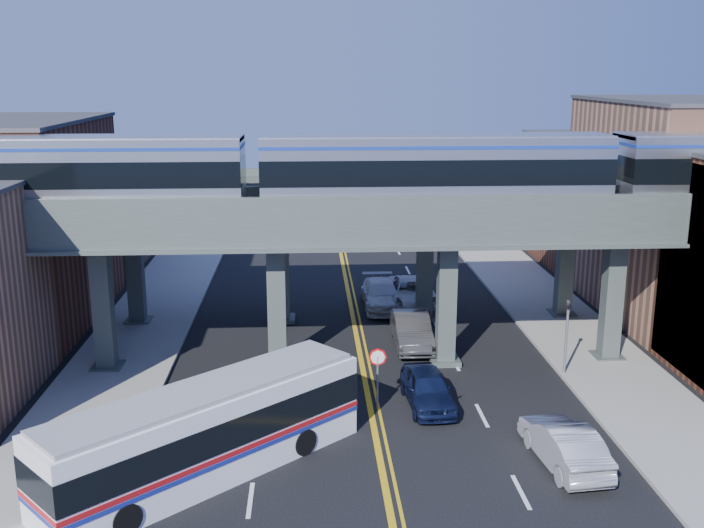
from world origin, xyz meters
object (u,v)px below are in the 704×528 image
(transit_bus, at_px, (207,433))
(car_parked_curb, at_px, (564,444))
(transit_train, at_px, (435,170))
(car_lane_b, at_px, (412,330))
(traffic_signal, at_px, (567,329))
(car_lane_a, at_px, (428,388))
(car_lane_c, at_px, (412,293))
(stop_sign, at_px, (378,368))
(car_lane_d, at_px, (381,295))

(transit_bus, height_order, car_parked_curb, transit_bus)
(transit_train, xyz_separation_m, car_lane_b, (-0.57, 2.44, -8.48))
(traffic_signal, xyz_separation_m, car_lane_a, (-6.78, -2.88, -1.53))
(car_lane_c, distance_m, car_parked_curb, 19.80)
(transit_train, bearing_deg, stop_sign, -120.80)
(traffic_signal, xyz_separation_m, transit_bus, (-15.26, -8.24, -0.71))
(car_parked_curb, bearing_deg, transit_train, -78.50)
(car_lane_a, bearing_deg, car_lane_b, 84.36)
(car_lane_a, relative_size, car_lane_b, 0.89)
(transit_train, xyz_separation_m, car_lane_d, (-1.48, 9.25, -8.54))
(stop_sign, bearing_deg, transit_bus, -140.49)
(transit_train, height_order, transit_bus, transit_train)
(transit_bus, bearing_deg, car_lane_c, 22.14)
(transit_bus, bearing_deg, car_parked_curb, -41.33)
(car_parked_curb, bearing_deg, car_lane_a, -58.54)
(transit_bus, relative_size, car_lane_a, 2.38)
(car_lane_b, bearing_deg, car_lane_a, -91.73)
(traffic_signal, height_order, transit_bus, traffic_signal)
(traffic_signal, relative_size, car_parked_curb, 0.85)
(car_lane_a, distance_m, car_lane_d, 14.14)
(transit_train, bearing_deg, traffic_signal, -18.67)
(car_lane_b, relative_size, car_lane_d, 0.94)
(stop_sign, bearing_deg, car_lane_a, 3.25)
(car_parked_curb, bearing_deg, transit_bus, -5.80)
(transit_train, relative_size, transit_bus, 4.53)
(stop_sign, bearing_deg, car_lane_d, 83.99)
(stop_sign, height_order, car_lane_a, stop_sign)
(car_parked_curb, bearing_deg, car_lane_b, -79.33)
(car_lane_d, bearing_deg, car_parked_curb, -77.23)
(transit_train, height_order, car_lane_c, transit_train)
(traffic_signal, distance_m, car_parked_curb, 8.76)
(car_lane_b, bearing_deg, car_lane_c, 82.81)
(stop_sign, distance_m, car_lane_d, 14.36)
(car_lane_d, bearing_deg, transit_bus, -112.78)
(car_lane_c, xyz_separation_m, car_parked_curb, (2.85, -19.59, -0.04))
(stop_sign, distance_m, car_parked_curb, 8.15)
(car_lane_d, relative_size, car_parked_curb, 1.13)
(car_lane_c, relative_size, car_lane_d, 1.10)
(car_lane_a, distance_m, car_lane_c, 14.33)
(transit_train, bearing_deg, car_parked_curb, -72.48)
(traffic_signal, bearing_deg, transit_bus, -151.62)
(transit_bus, bearing_deg, stop_sign, -2.04)
(traffic_signal, bearing_deg, car_lane_b, 145.63)
(stop_sign, xyz_separation_m, traffic_signal, (8.90, 3.00, 0.54))
(transit_bus, distance_m, car_lane_b, 15.44)
(transit_bus, relative_size, car_lane_c, 1.80)
(car_lane_c, height_order, car_parked_curb, car_lane_c)
(traffic_signal, bearing_deg, car_lane_d, 123.34)
(transit_train, bearing_deg, transit_bus, -132.36)
(traffic_signal, bearing_deg, car_parked_curb, -108.23)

